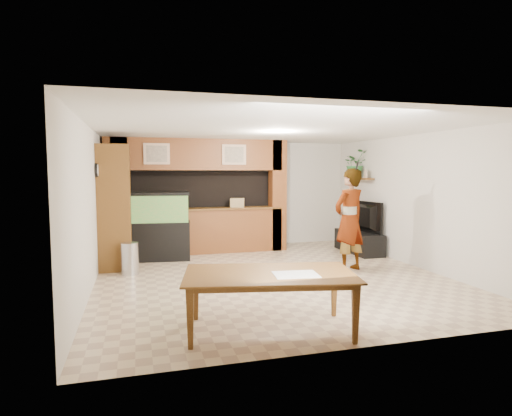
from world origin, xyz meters
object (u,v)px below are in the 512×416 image
object	(u,v)px
person	(349,220)
television	(359,216)
dining_table	(270,303)
pantry_cabinet	(115,207)
aquarium	(159,227)

from	to	relation	value
person	television	bearing A→B (deg)	-145.52
television	person	xyz separation A→B (m)	(-1.08, -1.55, 0.13)
person	dining_table	xyz separation A→B (m)	(-2.38, -2.58, -0.62)
person	dining_table	size ratio (longest dim) A/B	0.98
pantry_cabinet	dining_table	size ratio (longest dim) A/B	1.20
pantry_cabinet	aquarium	size ratio (longest dim) A/B	1.65
television	person	distance (m)	1.90
aquarium	person	distance (m)	3.94
aquarium	television	world-z (taller)	aquarium
pantry_cabinet	aquarium	world-z (taller)	pantry_cabinet
television	dining_table	distance (m)	5.41
television	dining_table	xyz separation A→B (m)	(-3.46, -4.13, -0.49)
dining_table	pantry_cabinet	bearing A→B (deg)	126.27
television	aquarium	bearing A→B (deg)	76.37
pantry_cabinet	television	xyz separation A→B (m)	(5.35, 0.09, -0.35)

